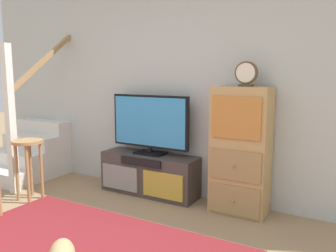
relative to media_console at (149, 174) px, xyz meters
name	(u,v)px	position (x,y,z in m)	size (l,w,h in m)	color
back_wall	(182,82)	(0.30, 0.27, 1.10)	(6.40, 0.12, 2.70)	#B2B7B2
media_console	(149,174)	(0.00, 0.00, 0.00)	(1.21, 0.38, 0.49)	#423833
television	(150,123)	(0.00, 0.02, 0.62)	(1.02, 0.22, 0.71)	black
side_cabinet	(240,151)	(1.12, 0.01, 0.41)	(0.58, 0.38, 1.32)	tan
desk_clock	(246,74)	(1.16, 0.00, 1.20)	(0.22, 0.08, 0.25)	#4C3823
staircase	(40,147)	(-1.94, 0.01, 0.12)	(1.00, 1.36, 2.20)	silver
bar_stool_far	(28,156)	(-1.10, -0.85, 0.28)	(0.34, 0.34, 0.70)	#A37A4C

